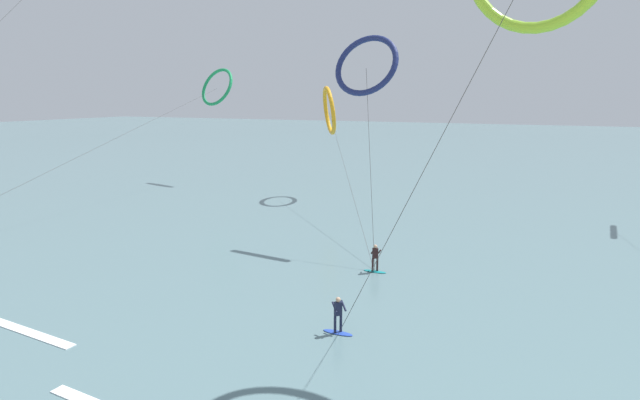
# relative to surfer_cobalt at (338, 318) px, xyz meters

# --- Properties ---
(sea_water) EXTENTS (400.00, 200.00, 0.08)m
(sea_water) POSITION_rel_surfer_cobalt_xyz_m (-2.49, 88.55, -0.78)
(sea_water) COLOR slate
(sea_water) RESTS_ON ground
(surfer_cobalt) EXTENTS (1.40, 0.73, 1.70)m
(surfer_cobalt) POSITION_rel_surfer_cobalt_xyz_m (0.00, 0.00, 0.00)
(surfer_cobalt) COLOR #2647B7
(surfer_cobalt) RESTS_ON ground
(surfer_teal) EXTENTS (1.40, 0.71, 1.70)m
(surfer_teal) POSITION_rel_surfer_cobalt_xyz_m (-1.05, 8.35, 0.00)
(surfer_teal) COLOR teal
(surfer_teal) RESTS_ON ground
(kite_navy) EXTENTS (5.36, 7.59, 14.64)m
(kite_navy) POSITION_rel_surfer_cobalt_xyz_m (-3.96, 14.44, 11.66)
(kite_navy) COLOR navy
(kite_navy) RESTS_ON ground
(kite_amber) EXTENTS (13.68, 22.88, 11.50)m
(kite_amber) POSITION_rel_surfer_cobalt_xyz_m (-12.90, 28.81, 8.18)
(kite_amber) COLOR orange
(kite_amber) RESTS_ON ground
(kite_emerald) EXTENTS (5.38, 40.64, 13.87)m
(kite_emerald) POSITION_rel_surfer_cobalt_xyz_m (-29.36, 32.54, 10.72)
(kite_emerald) COLOR #199351
(kite_emerald) RESTS_ON ground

